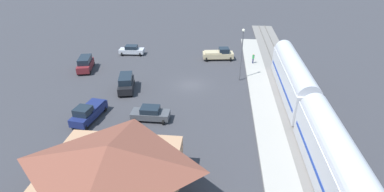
{
  "coord_description": "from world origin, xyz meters",
  "views": [
    {
      "loc": [
        -4.1,
        38.79,
        18.98
      ],
      "look_at": [
        -0.67,
        5.28,
        1.0
      ],
      "focal_mm": 27.36,
      "sensor_mm": 36.0,
      "label": 1
    }
  ],
  "objects_px": {
    "pedestrian_on_platform": "(253,58)",
    "sedan_charcoal": "(150,113)",
    "suv_black": "(126,83)",
    "sedan_silver": "(132,50)",
    "light_pole_near_platform": "(242,49)",
    "pickup_navy": "(88,112)",
    "station_building": "(112,172)",
    "passenger_train": "(338,166)",
    "suv_maroon": "(85,64)",
    "pickup_tan": "(219,54)"
  },
  "relations": [
    {
      "from": "pedestrian_on_platform",
      "to": "sedan_charcoal",
      "type": "xyz_separation_m",
      "value": [
        13.51,
        18.96,
        -0.4
      ]
    },
    {
      "from": "suv_black",
      "to": "sedan_charcoal",
      "type": "bearing_deg",
      "value": 125.25
    },
    {
      "from": "sedan_silver",
      "to": "suv_black",
      "type": "bearing_deg",
      "value": 103.22
    },
    {
      "from": "light_pole_near_platform",
      "to": "sedan_silver",
      "type": "bearing_deg",
      "value": -25.86
    },
    {
      "from": "suv_black",
      "to": "pickup_navy",
      "type": "bearing_deg",
      "value": 75.36
    },
    {
      "from": "station_building",
      "to": "passenger_train",
      "type": "bearing_deg",
      "value": -172.24
    },
    {
      "from": "pickup_navy",
      "to": "suv_black",
      "type": "xyz_separation_m",
      "value": [
        -2.1,
        -8.05,
        0.12
      ]
    },
    {
      "from": "sedan_charcoal",
      "to": "suv_black",
      "type": "height_order",
      "value": "suv_black"
    },
    {
      "from": "passenger_train",
      "to": "suv_maroon",
      "type": "distance_m",
      "value": 39.56
    },
    {
      "from": "sedan_silver",
      "to": "pickup_tan",
      "type": "bearing_deg",
      "value": 176.64
    },
    {
      "from": "sedan_charcoal",
      "to": "pickup_tan",
      "type": "bearing_deg",
      "value": -109.95
    },
    {
      "from": "passenger_train",
      "to": "light_pole_near_platform",
      "type": "relative_size",
      "value": 6.68
    },
    {
      "from": "sedan_charcoal",
      "to": "suv_black",
      "type": "xyz_separation_m",
      "value": [
        5.21,
        -7.37,
        0.27
      ]
    },
    {
      "from": "passenger_train",
      "to": "pickup_tan",
      "type": "distance_m",
      "value": 32.27
    },
    {
      "from": "suv_maroon",
      "to": "pickup_tan",
      "type": "bearing_deg",
      "value": -161.75
    },
    {
      "from": "pickup_navy",
      "to": "pickup_tan",
      "type": "xyz_separation_m",
      "value": [
        -14.91,
        -21.62,
        0.0
      ]
    },
    {
      "from": "pickup_navy",
      "to": "light_pole_near_platform",
      "type": "bearing_deg",
      "value": -144.49
    },
    {
      "from": "sedan_silver",
      "to": "suv_black",
      "type": "distance_m",
      "value": 14.92
    },
    {
      "from": "sedan_silver",
      "to": "pickup_tan",
      "type": "xyz_separation_m",
      "value": [
        -16.22,
        0.95,
        0.15
      ]
    },
    {
      "from": "passenger_train",
      "to": "suv_black",
      "type": "xyz_separation_m",
      "value": [
        23.0,
        -16.99,
        -1.71
      ]
    },
    {
      "from": "suv_maroon",
      "to": "suv_black",
      "type": "relative_size",
      "value": 1.0
    },
    {
      "from": "sedan_silver",
      "to": "pickup_tan",
      "type": "relative_size",
      "value": 0.82
    },
    {
      "from": "station_building",
      "to": "pickup_navy",
      "type": "distance_m",
      "value": 13.54
    },
    {
      "from": "light_pole_near_platform",
      "to": "suv_black",
      "type": "bearing_deg",
      "value": 17.18
    },
    {
      "from": "suv_maroon",
      "to": "light_pole_near_platform",
      "type": "distance_m",
      "value": 25.36
    },
    {
      "from": "station_building",
      "to": "pickup_tan",
      "type": "bearing_deg",
      "value": -103.3
    },
    {
      "from": "pedestrian_on_platform",
      "to": "station_building",
      "type": "bearing_deg",
      "value": 66.16
    },
    {
      "from": "sedan_silver",
      "to": "light_pole_near_platform",
      "type": "height_order",
      "value": "light_pole_near_platform"
    },
    {
      "from": "sedan_silver",
      "to": "suv_black",
      "type": "relative_size",
      "value": 0.88
    },
    {
      "from": "station_building",
      "to": "suv_black",
      "type": "bearing_deg",
      "value": -75.56
    },
    {
      "from": "light_pole_near_platform",
      "to": "pickup_navy",
      "type": "bearing_deg",
      "value": 35.51
    },
    {
      "from": "sedan_silver",
      "to": "pickup_tan",
      "type": "distance_m",
      "value": 16.25
    },
    {
      "from": "sedan_silver",
      "to": "light_pole_near_platform",
      "type": "bearing_deg",
      "value": 154.14
    },
    {
      "from": "pedestrian_on_platform",
      "to": "suv_black",
      "type": "xyz_separation_m",
      "value": [
        18.72,
        11.59,
        -0.13
      ]
    },
    {
      "from": "pickup_tan",
      "to": "light_pole_near_platform",
      "type": "bearing_deg",
      "value": 111.67
    },
    {
      "from": "passenger_train",
      "to": "pickup_navy",
      "type": "xyz_separation_m",
      "value": [
        25.11,
        -8.94,
        -1.83
      ]
    },
    {
      "from": "suv_maroon",
      "to": "passenger_train",
      "type": "bearing_deg",
      "value": 143.65
    },
    {
      "from": "station_building",
      "to": "sedan_silver",
      "type": "height_order",
      "value": "station_building"
    },
    {
      "from": "sedan_charcoal",
      "to": "pedestrian_on_platform",
      "type": "bearing_deg",
      "value": -125.48
    },
    {
      "from": "station_building",
      "to": "sedan_charcoal",
      "type": "bearing_deg",
      "value": -90.95
    },
    {
      "from": "sedan_silver",
      "to": "pickup_navy",
      "type": "xyz_separation_m",
      "value": [
        -1.31,
        22.57,
        0.15
      ]
    },
    {
      "from": "sedan_silver",
      "to": "pickup_navy",
      "type": "height_order",
      "value": "pickup_navy"
    },
    {
      "from": "sedan_charcoal",
      "to": "pickup_navy",
      "type": "height_order",
      "value": "pickup_navy"
    },
    {
      "from": "pickup_tan",
      "to": "station_building",
      "type": "bearing_deg",
      "value": 76.7
    },
    {
      "from": "suv_maroon",
      "to": "light_pole_near_platform",
      "type": "bearing_deg",
      "value": 176.74
    },
    {
      "from": "pickup_tan",
      "to": "suv_maroon",
      "type": "xyz_separation_m",
      "value": [
        21.63,
        7.13,
        0.12
      ]
    },
    {
      "from": "sedan_silver",
      "to": "pickup_navy",
      "type": "distance_m",
      "value": 22.61
    },
    {
      "from": "pedestrian_on_platform",
      "to": "pickup_navy",
      "type": "height_order",
      "value": "pickup_navy"
    },
    {
      "from": "sedan_silver",
      "to": "suv_black",
      "type": "xyz_separation_m",
      "value": [
        -3.41,
        14.52,
        0.27
      ]
    },
    {
      "from": "sedan_charcoal",
      "to": "pickup_tan",
      "type": "xyz_separation_m",
      "value": [
        -7.6,
        -20.93,
        0.15
      ]
    }
  ]
}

